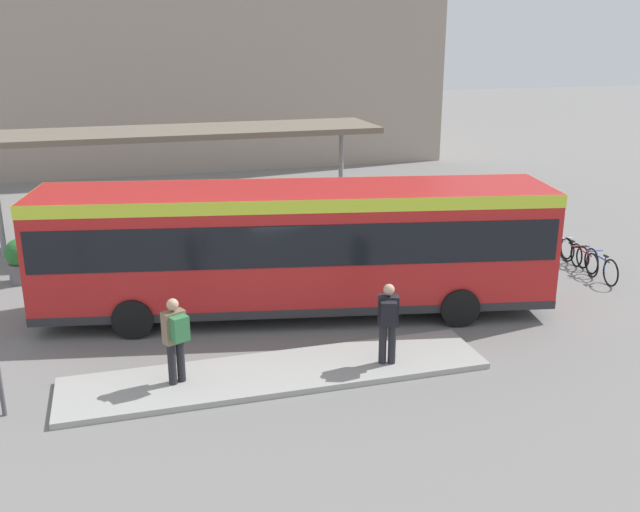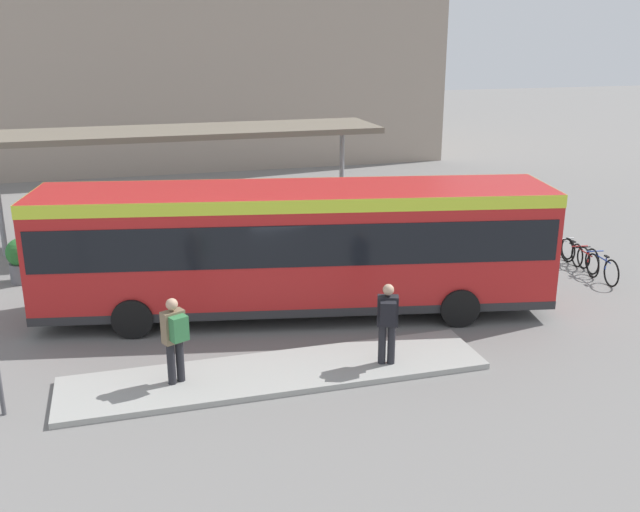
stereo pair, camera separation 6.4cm
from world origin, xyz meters
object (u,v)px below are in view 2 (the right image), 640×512
at_px(potted_planter_near_shelter, 22,259).
at_px(pedestrian_waiting, 388,319).
at_px(bicycle_blue, 602,267).
at_px(city_bus, 296,241).
at_px(bicycle_black, 575,253).
at_px(bicycle_white, 558,245).
at_px(bicycle_red, 585,260).
at_px(pedestrian_companion, 175,336).

bearing_deg(potted_planter_near_shelter, pedestrian_waiting, -45.13).
xyz_separation_m(bicycle_blue, potted_planter_near_shelter, (-15.26, 4.21, 0.26)).
xyz_separation_m(city_bus, pedestrian_waiting, (0.99, -3.48, -0.71)).
height_order(bicycle_black, bicycle_white, bicycle_white).
xyz_separation_m(bicycle_red, bicycle_white, (0.08, 1.45, 0.02)).
xyz_separation_m(city_bus, bicycle_white, (8.69, 2.15, -1.43)).
xyz_separation_m(bicycle_blue, bicycle_black, (0.18, 1.45, -0.05)).
bearing_deg(pedestrian_companion, potted_planter_near_shelter, 0.80).
relative_size(city_bus, bicycle_blue, 6.96).
xyz_separation_m(pedestrian_waiting, pedestrian_companion, (-4.13, 0.34, 0.01)).
distance_m(city_bus, bicycle_black, 9.04).
distance_m(pedestrian_companion, bicycle_white, 12.97).
bearing_deg(bicycle_white, bicycle_blue, -2.09).
xyz_separation_m(city_bus, bicycle_black, (8.80, 1.43, -1.48)).
height_order(pedestrian_companion, bicycle_blue, pedestrian_companion).
height_order(pedestrian_waiting, bicycle_red, pedestrian_waiting).
bearing_deg(bicycle_red, bicycle_blue, -170.14).
xyz_separation_m(pedestrian_waiting, bicycle_blue, (7.63, 3.46, -0.71)).
bearing_deg(bicycle_white, bicycle_black, 8.52).
bearing_deg(bicycle_black, bicycle_white, -167.67).
distance_m(city_bus, bicycle_blue, 8.74).
bearing_deg(potted_planter_near_shelter, bicycle_black, -10.15).
bearing_deg(pedestrian_companion, bicycle_blue, -99.89).
distance_m(pedestrian_companion, potted_planter_near_shelter, 8.13).
height_order(bicycle_white, potted_planter_near_shelter, potted_planter_near_shelter).
height_order(bicycle_blue, bicycle_red, bicycle_blue).
relative_size(pedestrian_companion, bicycle_blue, 0.98).
bearing_deg(bicycle_blue, bicycle_black, 0.46).
height_order(pedestrian_companion, potted_planter_near_shelter, pedestrian_companion).
xyz_separation_m(pedestrian_waiting, bicycle_black, (7.81, 4.90, -0.76)).
distance_m(pedestrian_waiting, bicycle_blue, 8.40).
xyz_separation_m(city_bus, bicycle_red, (8.61, 0.70, -1.45)).
height_order(bicycle_black, potted_planter_near_shelter, potted_planter_near_shelter).
xyz_separation_m(pedestrian_companion, bicycle_black, (11.94, 4.56, -0.77)).
relative_size(pedestrian_companion, bicycle_red, 1.06).
bearing_deg(bicycle_white, city_bus, -76.42).
distance_m(bicycle_blue, bicycle_white, 2.17).
relative_size(pedestrian_companion, bicycle_white, 0.99).
height_order(city_bus, pedestrian_companion, city_bus).
bearing_deg(bicycle_black, bicycle_red, -11.29).
distance_m(city_bus, bicycle_white, 9.06).
relative_size(bicycle_black, potted_planter_near_shelter, 1.24).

